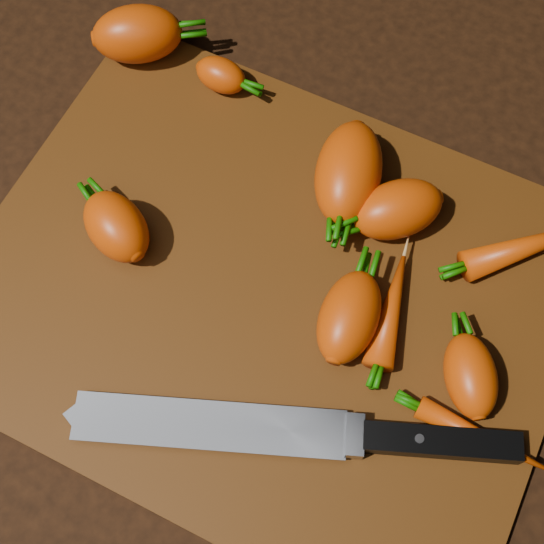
% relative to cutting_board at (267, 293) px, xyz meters
% --- Properties ---
extents(ground, '(2.00, 2.00, 0.01)m').
position_rel_cutting_board_xyz_m(ground, '(0.00, 0.00, -0.01)').
color(ground, black).
extents(cutting_board, '(0.50, 0.40, 0.01)m').
position_rel_cutting_board_xyz_m(cutting_board, '(0.00, 0.00, 0.00)').
color(cutting_board, '#522909').
rests_on(cutting_board, ground).
extents(carrot_0, '(0.10, 0.09, 0.05)m').
position_rel_cutting_board_xyz_m(carrot_0, '(-0.22, 0.17, 0.03)').
color(carrot_0, '#C8420A').
rests_on(carrot_0, cutting_board).
extents(carrot_1, '(0.09, 0.08, 0.05)m').
position_rel_cutting_board_xyz_m(carrot_1, '(-0.14, -0.01, 0.03)').
color(carrot_1, '#C8420A').
rests_on(carrot_1, cutting_board).
extents(carrot_2, '(0.08, 0.11, 0.06)m').
position_rel_cutting_board_xyz_m(carrot_2, '(0.02, 0.12, 0.03)').
color(carrot_2, '#C8420A').
rests_on(carrot_2, cutting_board).
extents(carrot_3, '(0.06, 0.09, 0.05)m').
position_rel_cutting_board_xyz_m(carrot_3, '(0.07, -0.00, 0.03)').
color(carrot_3, '#C8420A').
rests_on(carrot_3, cutting_board).
extents(carrot_4, '(0.09, 0.09, 0.05)m').
position_rel_cutting_board_xyz_m(carrot_4, '(0.07, 0.11, 0.03)').
color(carrot_4, '#C8420A').
rests_on(carrot_4, cutting_board).
extents(carrot_5, '(0.05, 0.03, 0.03)m').
position_rel_cutting_board_xyz_m(carrot_5, '(-0.13, 0.17, 0.02)').
color(carrot_5, '#C8420A').
rests_on(carrot_5, cutting_board).
extents(carrot_6, '(0.07, 0.08, 0.04)m').
position_rel_cutting_board_xyz_m(carrot_6, '(0.18, -0.00, 0.03)').
color(carrot_6, '#C8420A').
rests_on(carrot_6, cutting_board).
extents(carrot_7, '(0.11, 0.11, 0.03)m').
position_rel_cutting_board_xyz_m(carrot_7, '(0.19, 0.13, 0.02)').
color(carrot_7, '#C8420A').
rests_on(carrot_7, cutting_board).
extents(carrot_8, '(0.11, 0.02, 0.02)m').
position_rel_cutting_board_xyz_m(carrot_8, '(0.21, -0.04, 0.02)').
color(carrot_8, '#C8420A').
rests_on(carrot_8, cutting_board).
extents(carrot_9, '(0.04, 0.10, 0.03)m').
position_rel_cutting_board_xyz_m(carrot_9, '(0.10, 0.02, 0.02)').
color(carrot_9, '#C8420A').
rests_on(carrot_9, cutting_board).
extents(knife, '(0.33, 0.16, 0.02)m').
position_rel_cutting_board_xyz_m(knife, '(0.03, -0.12, 0.01)').
color(knife, gray).
rests_on(knife, cutting_board).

